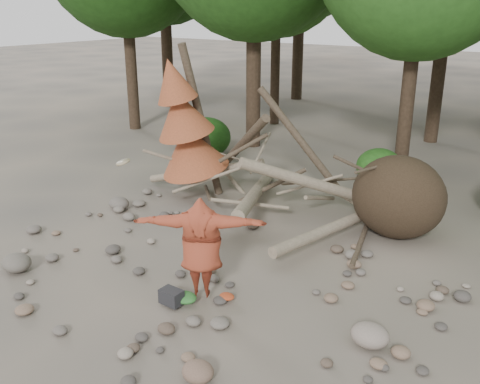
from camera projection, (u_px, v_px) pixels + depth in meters
The scene contains 13 objects.
ground at pixel (197, 276), 10.95m from camera, with size 120.00×120.00×0.00m, color #514C44.
deadfall_pile at pixel (374, 195), 12.80m from camera, with size 8.55×5.24×3.30m.
dead_conifer at pixel (185, 127), 14.54m from camera, with size 2.06×2.16×4.35m.
bush_left at pixel (206, 137), 19.25m from camera, with size 1.80×1.80×1.44m, color #1D4913.
bush_mid at pixel (379, 167), 16.34m from camera, with size 1.40×1.40×1.12m, color #265C1A.
frisbee_thrower at pixel (201, 247), 9.79m from camera, with size 2.87×1.80×2.50m.
backpack at pixel (172, 300), 9.81m from camera, with size 0.41×0.28×0.28m, color black.
cloth_green at pixel (185, 300), 9.90m from camera, with size 0.46×0.39×0.17m, color #2E6F2C.
cloth_orange at pixel (227, 299), 10.00m from camera, with size 0.30×0.24×0.11m, color #A63C1C.
boulder_front_left at pixel (17, 263), 11.09m from camera, with size 0.63×0.57×0.38m, color #615B51.
boulder_front_right at pixel (198, 372), 7.88m from camera, with size 0.50×0.45×0.30m, color brown.
boulder_mid_right at pixel (370, 335), 8.67m from camera, with size 0.63×0.57×0.38m, color gray.
boulder_mid_left at pixel (119, 203), 14.44m from camera, with size 0.56×0.51×0.34m, color #625B52.
Camera 1 is at (6.34, -7.45, 5.28)m, focal length 40.00 mm.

